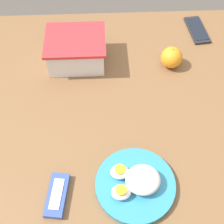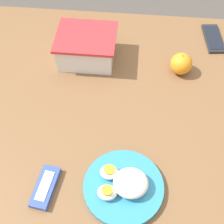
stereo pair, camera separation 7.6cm
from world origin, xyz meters
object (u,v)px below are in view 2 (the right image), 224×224
at_px(rice_plate, 124,185).
at_px(candy_bar, 45,187).
at_px(food_container, 87,48).
at_px(orange_fruit, 181,64).
at_px(cell_phone, 213,38).

bearing_deg(rice_plate, candy_bar, -174.49).
bearing_deg(food_container, orange_fruit, -6.56).
relative_size(food_container, rice_plate, 0.95).
bearing_deg(candy_bar, food_container, 85.23).
bearing_deg(food_container, candy_bar, -94.77).
distance_m(orange_fruit, rice_plate, 0.47).
bearing_deg(orange_fruit, cell_phone, 53.49).
relative_size(rice_plate, cell_phone, 1.33).
bearing_deg(cell_phone, food_container, -162.98).
height_order(candy_bar, cell_phone, candy_bar).
xyz_separation_m(food_container, rice_plate, (0.16, -0.48, -0.02)).
distance_m(food_container, orange_fruit, 0.33).
bearing_deg(orange_fruit, candy_bar, -128.46).
bearing_deg(rice_plate, cell_phone, 64.73).
xyz_separation_m(orange_fruit, cell_phone, (0.13, 0.18, -0.03)).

